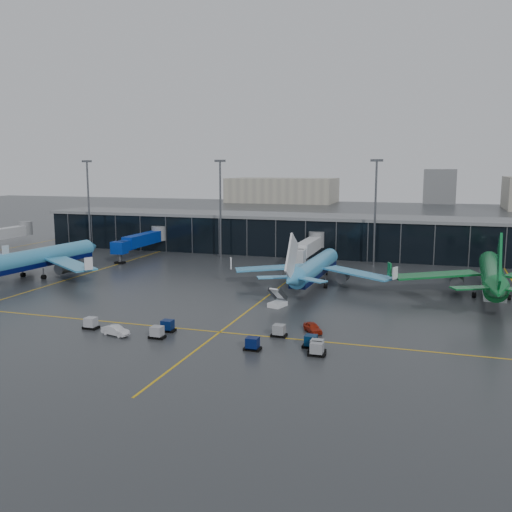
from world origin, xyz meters
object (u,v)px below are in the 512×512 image
(airliner_arkefly, at_px, (39,247))
(service_van_red, at_px, (313,328))
(mobile_airstair, at_px, (277,302))
(service_van_white, at_px, (116,330))
(airliner_aer_lingus, at_px, (493,261))
(airliner_klm_near, at_px, (315,256))
(baggage_carts, at_px, (233,337))

(airliner_arkefly, xyz_separation_m, service_van_red, (65.71, -23.64, -5.85))
(airliner_arkefly, xyz_separation_m, mobile_airstair, (56.73, -10.45, -5.79))
(airliner_arkefly, relative_size, service_van_white, 9.75)
(service_van_white, bearing_deg, mobile_airstair, -23.30)
(airliner_aer_lingus, bearing_deg, service_van_white, -138.61)
(mobile_airstair, relative_size, service_van_red, 0.89)
(airliner_arkefly, distance_m, service_van_red, 70.08)
(airliner_aer_lingus, bearing_deg, service_van_red, -126.56)
(airliner_arkefly, distance_m, mobile_airstair, 57.98)
(airliner_klm_near, distance_m, airliner_aer_lingus, 33.10)
(airliner_arkefly, height_order, baggage_carts, airliner_arkefly)
(airliner_klm_near, relative_size, service_van_red, 9.31)
(airliner_arkefly, height_order, mobile_airstair, airliner_arkefly)
(airliner_klm_near, relative_size, mobile_airstair, 10.50)
(baggage_carts, relative_size, service_van_red, 8.80)
(airliner_aer_lingus, height_order, service_van_white, airliner_aer_lingus)
(airliner_arkefly, distance_m, baggage_carts, 64.75)
(baggage_carts, distance_m, mobile_airstair, 21.11)
(airliner_klm_near, bearing_deg, service_van_red, -76.99)
(airliner_klm_near, distance_m, service_van_red, 33.50)
(airliner_arkefly, height_order, airliner_aer_lingus, airliner_aer_lingus)
(baggage_carts, bearing_deg, airliner_arkefly, 150.71)
(airliner_arkefly, relative_size, mobile_airstair, 11.59)
(service_van_red, bearing_deg, baggage_carts, -174.41)
(baggage_carts, bearing_deg, airliner_klm_near, 85.80)
(airliner_klm_near, height_order, service_van_red, airliner_klm_near)
(service_van_red, bearing_deg, airliner_klm_near, 67.03)
(service_van_red, bearing_deg, service_van_white, 166.47)
(airliner_aer_lingus, height_order, service_van_red, airliner_aer_lingus)
(airliner_arkefly, height_order, airliner_klm_near, airliner_arkefly)
(airliner_arkefly, distance_m, airliner_aer_lingus, 92.75)
(airliner_klm_near, distance_m, mobile_airstair, 20.09)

